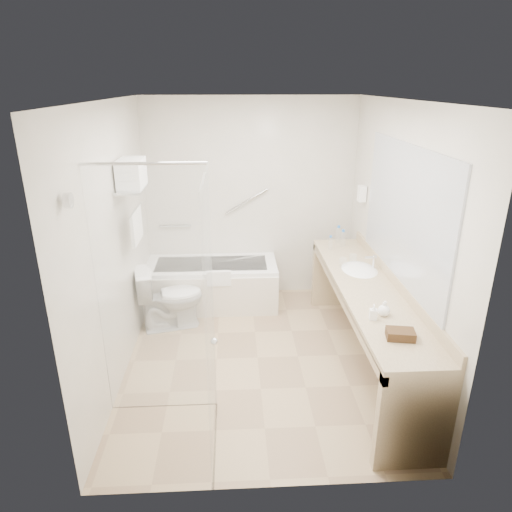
{
  "coord_description": "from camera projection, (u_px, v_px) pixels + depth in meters",
  "views": [
    {
      "loc": [
        -0.23,
        -3.98,
        2.64
      ],
      "look_at": [
        0.0,
        0.3,
        1.0
      ],
      "focal_mm": 32.0,
      "sensor_mm": 36.0,
      "label": 1
    }
  ],
  "objects": [
    {
      "name": "floor",
      "position": [
        258.0,
        358.0,
        4.67
      ],
      "size": [
        3.2,
        3.2,
        0.0
      ],
      "primitive_type": "plane",
      "color": "tan",
      "rests_on": "ground"
    },
    {
      "name": "ceiling",
      "position": [
        258.0,
        100.0,
        3.77
      ],
      "size": [
        2.6,
        3.2,
        0.1
      ],
      "primitive_type": "cube",
      "color": "white",
      "rests_on": "wall_back"
    },
    {
      "name": "wall_back",
      "position": [
        250.0,
        200.0,
        5.71
      ],
      "size": [
        2.6,
        0.1,
        2.5
      ],
      "primitive_type": "cube",
      "color": "beige",
      "rests_on": "ground"
    },
    {
      "name": "wall_front",
      "position": [
        273.0,
        330.0,
        2.73
      ],
      "size": [
        2.6,
        0.1,
        2.5
      ],
      "primitive_type": "cube",
      "color": "beige",
      "rests_on": "ground"
    },
    {
      "name": "wall_left",
      "position": [
        116.0,
        245.0,
        4.15
      ],
      "size": [
        0.1,
        3.2,
        2.5
      ],
      "primitive_type": "cube",
      "color": "beige",
      "rests_on": "ground"
    },
    {
      "name": "wall_right",
      "position": [
        396.0,
        240.0,
        4.29
      ],
      "size": [
        0.1,
        3.2,
        2.5
      ],
      "primitive_type": "cube",
      "color": "beige",
      "rests_on": "ground"
    },
    {
      "name": "bathtub",
      "position": [
        212.0,
        284.0,
        5.7
      ],
      "size": [
        1.6,
        0.73,
        0.59
      ],
      "color": "white",
      "rests_on": "floor"
    },
    {
      "name": "grab_bar_short",
      "position": [
        175.0,
        225.0,
        5.73
      ],
      "size": [
        0.4,
        0.03,
        0.03
      ],
      "primitive_type": "cylinder",
      "rotation": [
        0.0,
        1.57,
        0.0
      ],
      "color": "silver",
      "rests_on": "wall_back"
    },
    {
      "name": "grab_bar_long",
      "position": [
        247.0,
        201.0,
        5.67
      ],
      "size": [
        0.53,
        0.03,
        0.33
      ],
      "primitive_type": "cylinder",
      "rotation": [
        0.0,
        1.05,
        0.0
      ],
      "color": "silver",
      "rests_on": "wall_back"
    },
    {
      "name": "shower_enclosure",
      "position": [
        180.0,
        308.0,
        3.39
      ],
      "size": [
        0.96,
        0.91,
        2.11
      ],
      "color": "silver",
      "rests_on": "floor"
    },
    {
      "name": "towel_shelf",
      "position": [
        132.0,
        182.0,
        4.31
      ],
      "size": [
        0.24,
        0.55,
        0.81
      ],
      "color": "silver",
      "rests_on": "wall_left"
    },
    {
      "name": "vanity_counter",
      "position": [
        366.0,
        306.0,
        4.35
      ],
      "size": [
        0.55,
        2.7,
        0.95
      ],
      "color": "tan",
      "rests_on": "floor"
    },
    {
      "name": "sink",
      "position": [
        359.0,
        272.0,
        4.66
      ],
      "size": [
        0.4,
        0.52,
        0.14
      ],
      "primitive_type": "ellipsoid",
      "color": "white",
      "rests_on": "vanity_counter"
    },
    {
      "name": "faucet",
      "position": [
        374.0,
        262.0,
        4.63
      ],
      "size": [
        0.03,
        0.03,
        0.14
      ],
      "primitive_type": "cylinder",
      "color": "silver",
      "rests_on": "vanity_counter"
    },
    {
      "name": "mirror",
      "position": [
        404.0,
        213.0,
        4.04
      ],
      "size": [
        0.02,
        2.0,
        1.2
      ],
      "primitive_type": "cube",
      "color": "#AAAEB6",
      "rests_on": "wall_right"
    },
    {
      "name": "hairdryer_unit",
      "position": [
        362.0,
        194.0,
        5.19
      ],
      "size": [
        0.08,
        0.1,
        0.18
      ],
      "primitive_type": "cube",
      "color": "white",
      "rests_on": "wall_right"
    },
    {
      "name": "toilet",
      "position": [
        170.0,
        298.0,
        5.14
      ],
      "size": [
        0.82,
        0.58,
        0.72
      ],
      "primitive_type": "imported",
      "rotation": [
        0.0,
        0.0,
        1.82
      ],
      "color": "white",
      "rests_on": "floor"
    },
    {
      "name": "amenity_basket",
      "position": [
        400.0,
        334.0,
        3.39
      ],
      "size": [
        0.23,
        0.17,
        0.07
      ],
      "primitive_type": "cube",
      "rotation": [
        0.0,
        0.0,
        -0.18
      ],
      "color": "#452F18",
      "rests_on": "vanity_counter"
    },
    {
      "name": "soap_bottle_a",
      "position": [
        373.0,
        316.0,
        3.66
      ],
      "size": [
        0.08,
        0.14,
        0.06
      ],
      "primitive_type": "imported",
      "rotation": [
        0.0,
        0.0,
        -0.19
      ],
      "color": "white",
      "rests_on": "vanity_counter"
    },
    {
      "name": "soap_bottle_b",
      "position": [
        384.0,
        310.0,
        3.72
      ],
      "size": [
        0.14,
        0.16,
        0.1
      ],
      "primitive_type": "imported",
      "rotation": [
        0.0,
        0.0,
        0.41
      ],
      "color": "white",
      "rests_on": "vanity_counter"
    },
    {
      "name": "water_bottle_left",
      "position": [
        343.0,
        239.0,
        5.27
      ],
      "size": [
        0.06,
        0.06,
        0.2
      ],
      "rotation": [
        0.0,
        0.0,
        -0.43
      ],
      "color": "silver",
      "rests_on": "vanity_counter"
    },
    {
      "name": "water_bottle_mid",
      "position": [
        330.0,
        243.0,
        5.17
      ],
      "size": [
        0.05,
        0.05,
        0.17
      ],
      "rotation": [
        0.0,
        0.0,
        -0.18
      ],
      "color": "silver",
      "rests_on": "vanity_counter"
    },
    {
      "name": "water_bottle_right",
      "position": [
        338.0,
        235.0,
        5.41
      ],
      "size": [
        0.06,
        0.06,
        0.21
      ],
      "rotation": [
        0.0,
        0.0,
        -0.1
      ],
      "color": "silver",
      "rests_on": "vanity_counter"
    },
    {
      "name": "drinking_glass_near",
      "position": [
        343.0,
        262.0,
        4.7
      ],
      "size": [
        0.09,
        0.09,
        0.1
      ],
      "primitive_type": "cylinder",
      "rotation": [
        0.0,
        0.0,
        -0.22
      ],
      "color": "silver",
      "rests_on": "vanity_counter"
    },
    {
      "name": "drinking_glass_far",
      "position": [
        353.0,
        259.0,
        4.78
      ],
      "size": [
        0.09,
        0.09,
        0.1
      ],
      "primitive_type": "cylinder",
      "rotation": [
        0.0,
        0.0,
        -0.22
      ],
      "color": "silver",
      "rests_on": "vanity_counter"
    }
  ]
}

